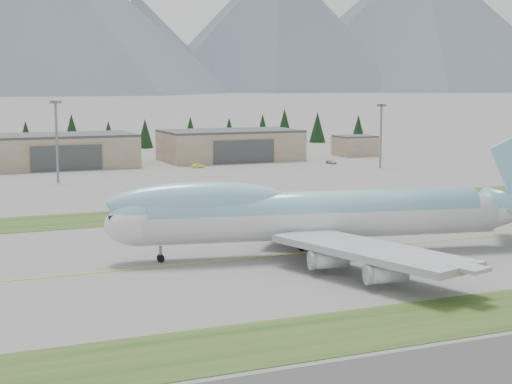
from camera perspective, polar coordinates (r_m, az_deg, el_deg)
name	(u,v)px	position (r m, az deg, el deg)	size (l,w,h in m)	color
ground	(303,253)	(127.45, 3.42, -4.49)	(7000.00, 7000.00, 0.00)	slate
grass_strip_near	(446,318)	(95.96, 13.62, -8.88)	(400.00, 14.00, 0.08)	#264017
grass_strip_far	(210,212)	(168.25, -3.37, -1.45)	(400.00, 18.00, 0.08)	#264017
taxiway_line_main	(303,253)	(127.45, 3.42, -4.49)	(400.00, 0.40, 0.02)	gold
boeing_747_freighter	(318,214)	(125.51, 4.50, -1.60)	(76.91, 64.87, 20.17)	silver
hangar_center	(60,151)	(265.43, -14.07, 2.95)	(48.00, 26.60, 10.80)	gray
hangar_right	(230,145)	(280.86, -1.87, 3.44)	(48.00, 26.60, 10.80)	gray
control_shed	(355,145)	(300.81, 7.20, 3.38)	(14.00, 12.00, 7.60)	gray
floodlight_masts	(62,125)	(222.48, -13.92, 4.73)	(172.22, 6.58, 23.81)	slate
service_vehicle_b	(198,168)	(255.44, -4.23, 1.76)	(1.47, 4.18, 1.38)	#CBD535
service_vehicle_c	(331,164)	(268.98, 5.50, 2.06)	(1.84, 4.52, 1.31)	#AFAFB4
conifer_belt	(65,134)	(328.02, -13.72, 4.15)	(275.77, 14.88, 16.50)	black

